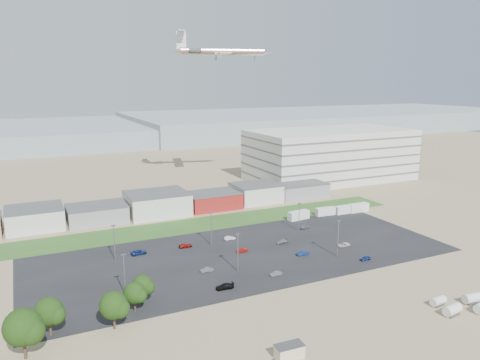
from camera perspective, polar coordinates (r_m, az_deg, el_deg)
ground at (r=117.92m, az=2.50°, el=-12.54°), size 700.00×700.00×0.00m
parking_lot at (r=136.44m, az=0.39°, el=-9.01°), size 120.00×50.00×0.01m
grass_strip at (r=162.59m, az=-6.16°, el=-5.56°), size 160.00×16.00×0.02m
hills_backdrop at (r=421.77m, az=-13.02°, el=5.70°), size 700.00×200.00×9.00m
building_row at (r=174.79m, az=-13.55°, el=-3.22°), size 170.00×20.00×8.00m
parking_garage at (r=238.81m, az=10.96°, el=3.05°), size 80.00×40.00×25.00m
portable_shed at (r=89.96m, az=6.03°, el=-20.07°), size 5.40×2.97×2.66m
storage_tank_nw at (r=115.89m, az=23.01°, el=-13.41°), size 3.88×2.25×2.21m
storage_tank_ne at (r=119.96m, az=26.45°, el=-12.76°), size 4.41×2.50×2.54m
storage_tank_sw at (r=112.69m, az=24.46°, el=-14.19°), size 4.55×2.76×2.57m
box_trailer_a at (r=169.70m, az=7.15°, el=-4.29°), size 8.54×3.55×3.11m
box_trailer_b at (r=176.60m, az=10.35°, el=-3.78°), size 7.72×2.91×2.84m
box_trailer_c at (r=180.35m, az=12.61°, el=-3.53°), size 7.84×2.47×2.94m
box_trailer_d at (r=183.88m, az=14.23°, el=-3.28°), size 8.39×2.70×3.14m
tree_far_left at (r=95.43m, az=-24.94°, el=-16.36°), size 7.25×7.25×10.88m
tree_left at (r=101.66m, az=-22.25°, el=-14.93°), size 5.95×5.95×8.92m
tree_mid at (r=99.97m, az=-15.17°, el=-14.85°), size 6.04×6.04×9.07m
tree_right at (r=105.93m, az=-12.76°, el=-13.56°), size 5.07×5.07×7.60m
tree_near at (r=109.28m, az=-11.81°, el=-12.70°), size 5.03×5.03×7.54m
lightpole_front_l at (r=113.15m, az=-13.91°, el=-11.19°), size 1.20×0.50×10.17m
lightpole_front_m at (r=123.00m, az=-0.27°, el=-8.84°), size 1.22×0.51×10.35m
lightpole_front_r at (r=135.70m, az=11.85°, el=-7.01°), size 1.25×0.52×10.65m
lightpole_back_l at (r=134.81m, az=-15.07°, el=-7.41°), size 1.20×0.50×10.16m
lightpole_back_m at (r=142.13m, az=-3.51°, el=-5.94°), size 1.22×0.51×10.37m
lightpole_back_r at (r=156.35m, az=7.22°, el=-4.50°), size 1.11×0.46×9.46m
airliner at (r=217.41m, az=-2.12°, el=15.37°), size 52.81×42.33×13.68m
parked_car_0 at (r=145.50m, az=12.51°, el=-7.71°), size 4.01×1.93×1.10m
parked_car_1 at (r=136.63m, az=7.65°, el=-8.81°), size 3.84×1.45×1.25m
parked_car_2 at (r=136.36m, az=15.02°, el=-9.21°), size 3.37×1.56×1.12m
parked_car_3 at (r=115.06m, az=-1.87°, el=-12.83°), size 4.61×2.11×1.31m
parked_car_4 at (r=124.73m, az=-4.08°, el=-10.85°), size 3.50×1.34×1.14m
parked_car_6 at (r=142.22m, az=-6.65°, el=-7.95°), size 4.05×1.67×1.17m
parked_car_7 at (r=137.59m, az=0.25°, el=-8.58°), size 3.44×1.32×1.12m
parked_car_8 at (r=159.71m, az=7.92°, el=-5.72°), size 3.67×1.87×1.20m
parked_car_9 at (r=139.04m, az=-12.23°, el=-8.60°), size 4.83×2.65×1.28m
parked_car_10 at (r=109.14m, az=-15.40°, el=-14.75°), size 4.50×2.16×1.26m
parked_car_11 at (r=147.87m, az=-1.27°, el=-7.07°), size 3.64×1.37×1.19m
parked_car_12 at (r=145.15m, az=5.17°, el=-7.51°), size 3.93×1.71×1.13m
parked_car_13 at (r=122.52m, az=4.39°, el=-11.30°), size 3.36×1.29×1.09m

